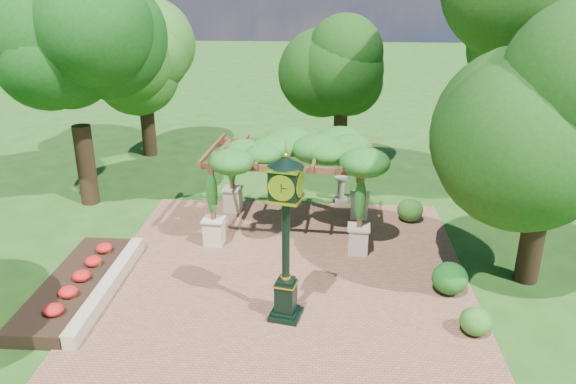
{
  "coord_description": "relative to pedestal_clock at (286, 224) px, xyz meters",
  "views": [
    {
      "loc": [
        0.96,
        -12.01,
        7.86
      ],
      "look_at": [
        0.0,
        2.5,
        2.2
      ],
      "focal_mm": 35.0,
      "sensor_mm": 36.0,
      "label": 1
    }
  ],
  "objects": [
    {
      "name": "shrub_front",
      "position": [
        4.43,
        -0.4,
        -2.14
      ],
      "size": [
        0.73,
        0.73,
        0.66
      ],
      "primitive_type": "ellipsoid",
      "rotation": [
        0.0,
        0.0,
        -0.01
      ],
      "color": "#2B631C",
      "rests_on": "brick_plaza"
    },
    {
      "name": "tree_east_near",
      "position": [
        6.46,
        2.27,
        2.58
      ],
      "size": [
        4.2,
        4.2,
        7.42
      ],
      "color": "#312013",
      "rests_on": "ground"
    },
    {
      "name": "brick_plaza",
      "position": [
        -0.13,
        1.35,
        -2.49
      ],
      "size": [
        10.0,
        12.0,
        0.04
      ],
      "primitive_type": "cube",
      "color": "brown",
      "rests_on": "ground"
    },
    {
      "name": "pergola",
      "position": [
        -0.2,
        5.02,
        0.14
      ],
      "size": [
        5.32,
        3.53,
        3.23
      ],
      "rotation": [
        0.0,
        0.0,
        -0.06
      ],
      "color": "beige",
      "rests_on": "brick_plaza"
    },
    {
      "name": "tree_west_near",
      "position": [
        -7.68,
        6.95,
        2.65
      ],
      "size": [
        4.16,
        4.16,
        7.51
      ],
      "color": "#342114",
      "rests_on": "ground"
    },
    {
      "name": "border_wall",
      "position": [
        -4.73,
        0.85,
        -2.31
      ],
      "size": [
        0.35,
        5.0,
        0.4
      ],
      "primitive_type": "cube",
      "color": "#C6B793",
      "rests_on": "ground"
    },
    {
      "name": "tree_east_far",
      "position": [
        8.26,
        8.05,
        3.74
      ],
      "size": [
        4.99,
        4.99,
        9.09
      ],
      "color": "black",
      "rests_on": "ground"
    },
    {
      "name": "ground",
      "position": [
        -0.13,
        0.35,
        -2.51
      ],
      "size": [
        120.0,
        120.0,
        0.0
      ],
      "primitive_type": "plane",
      "color": "#1E4714",
      "rests_on": "ground"
    },
    {
      "name": "pedestal_clock",
      "position": [
        0.0,
        0.0,
        0.0
      ],
      "size": [
        0.98,
        0.98,
        4.19
      ],
      "rotation": [
        0.0,
        0.0,
        -0.21
      ],
      "color": "black",
      "rests_on": "brick_plaza"
    },
    {
      "name": "flower_bed",
      "position": [
        -5.63,
        0.85,
        -2.33
      ],
      "size": [
        1.5,
        5.0,
        0.36
      ],
      "primitive_type": "cube",
      "color": "red",
      "rests_on": "ground"
    },
    {
      "name": "tree_west_far",
      "position": [
        -7.22,
        12.89,
        2.24
      ],
      "size": [
        4.16,
        4.16,
        6.91
      ],
      "color": "black",
      "rests_on": "ground"
    },
    {
      "name": "tree_north",
      "position": [
        1.54,
        12.45,
        1.84
      ],
      "size": [
        3.49,
        3.49,
        6.36
      ],
      "color": "#302213",
      "rests_on": "ground"
    },
    {
      "name": "shrub_mid",
      "position": [
        4.19,
        1.4,
        -2.05
      ],
      "size": [
        1.03,
        1.03,
        0.84
      ],
      "primitive_type": "ellipsoid",
      "rotation": [
        0.0,
        0.0,
        0.11
      ],
      "color": "#195919",
      "rests_on": "brick_plaza"
    },
    {
      "name": "sundial",
      "position": [
        1.5,
        7.76,
        -2.11
      ],
      "size": [
        0.58,
        0.58,
        0.91
      ],
      "rotation": [
        0.0,
        0.0,
        0.17
      ],
      "color": "gray",
      "rests_on": "ground"
    },
    {
      "name": "shrub_back",
      "position": [
        3.79,
        5.99,
        -2.08
      ],
      "size": [
        0.96,
        0.96,
        0.78
      ],
      "primitive_type": "ellipsoid",
      "rotation": [
        0.0,
        0.0,
        0.12
      ],
      "color": "#2C5C1A",
      "rests_on": "brick_plaza"
    }
  ]
}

